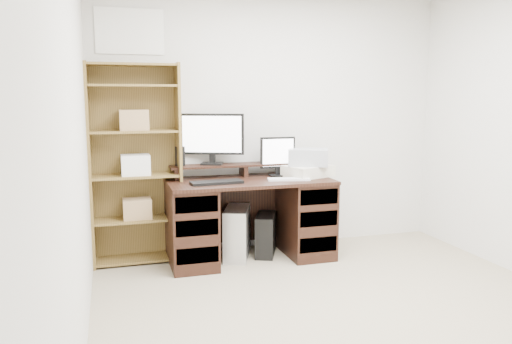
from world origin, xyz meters
name	(u,v)px	position (x,y,z in m)	size (l,w,h in m)	color
room	(375,139)	(0.00, 0.00, 1.25)	(3.54, 4.04, 2.54)	tan
desk	(250,218)	(-0.34, 1.64, 0.39)	(1.50, 0.70, 0.75)	black
riser_shelf	(244,166)	(-0.34, 1.85, 0.84)	(1.40, 0.22, 0.12)	black
monitor_wide	(212,136)	(-0.64, 1.89, 1.14)	(0.57, 0.26, 0.48)	black
monitor_small	(278,155)	(-0.03, 1.77, 0.95)	(0.34, 0.13, 0.37)	black
speaker	(180,156)	(-0.95, 1.87, 0.96)	(0.07, 0.07, 0.18)	black
keyboard_black	(217,182)	(-0.68, 1.50, 0.76)	(0.46, 0.15, 0.03)	black
keyboard_white	(289,179)	(-0.01, 1.50, 0.76)	(0.38, 0.12, 0.02)	silver
mouse	(308,177)	(0.19, 1.52, 0.77)	(0.09, 0.06, 0.04)	silver
printer	(308,171)	(0.24, 1.65, 0.80)	(0.42, 0.32, 0.11)	beige
basket	(308,157)	(0.24, 1.65, 0.93)	(0.37, 0.26, 0.16)	#9CA0A6
tower_silver	(237,233)	(-0.45, 1.70, 0.24)	(0.21, 0.48, 0.48)	#B5B8BD
tower_black	(266,235)	(-0.17, 1.70, 0.20)	(0.31, 0.43, 0.39)	black
bookshelf	(135,162)	(-1.35, 1.86, 0.92)	(0.80, 0.30, 1.80)	olive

